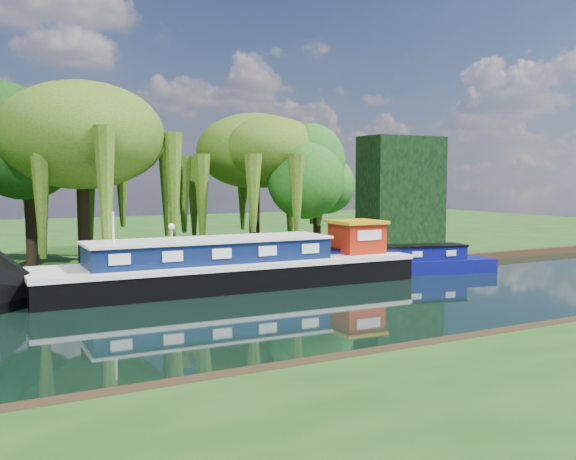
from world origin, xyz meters
TOP-DOWN VIEW (x-y plane):
  - ground at (0.00, 0.00)m, footprint 120.00×120.00m
  - far_bank at (0.00, 34.00)m, footprint 120.00×52.00m
  - dutch_barge at (2.33, 6.22)m, footprint 19.49×4.86m
  - narrowboat at (12.06, 5.76)m, footprint 12.20×4.82m
  - white_cruiser at (15.92, 7.01)m, footprint 2.10×1.82m
  - willow_left at (-3.45, 14.26)m, footprint 8.25×8.25m
  - willow_right at (7.46, 14.62)m, footprint 6.91×6.91m
  - tree_far_mid at (-6.02, 16.24)m, footprint 5.80×5.80m
  - tree_far_right at (10.80, 12.22)m, footprint 4.43×4.43m
  - conifer_hedge at (19.00, 14.00)m, footprint 6.00×3.00m
  - lamppost at (0.50, 10.50)m, footprint 0.36×0.36m
  - mooring_posts at (-0.50, 8.40)m, footprint 19.16×0.16m
  - reeds_near at (6.87, -7.57)m, footprint 33.70×1.50m

SIDE VIEW (x-z plane):
  - ground at x=0.00m, z-range 0.00..0.00m
  - white_cruiser at x=15.92m, z-range -0.55..0.55m
  - far_bank at x=0.00m, z-range 0.00..0.45m
  - reeds_near at x=6.87m, z-range 0.00..1.10m
  - narrowboat at x=12.06m, z-range -0.25..1.51m
  - mooring_posts at x=-0.50m, z-range 0.45..1.45m
  - dutch_barge at x=2.33m, z-range -1.03..3.06m
  - lamppost at x=0.50m, z-range 1.14..3.70m
  - conifer_hedge at x=19.00m, z-range 0.45..8.45m
  - tree_far_right at x=10.80m, z-range 1.82..9.07m
  - willow_right at x=7.46m, z-range 2.38..10.79m
  - tree_far_mid at x=-6.02m, z-range 2.24..11.72m
  - willow_left at x=-3.45m, z-range 2.69..12.57m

